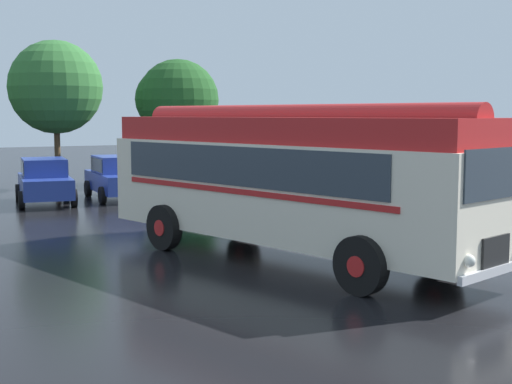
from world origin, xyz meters
TOP-DOWN VIEW (x-y plane):
  - ground_plane at (0.00, 0.00)m, footprint 120.00×120.00m
  - vintage_bus at (-0.78, 0.32)m, footprint 5.02×10.38m
  - car_near_left at (-3.44, 13.24)m, footprint 2.37×4.39m
  - car_mid_left at (-0.64, 13.47)m, footprint 2.17×4.30m
  - car_mid_right at (2.35, 13.49)m, footprint 2.03×4.23m
  - car_far_right at (5.33, 13.61)m, footprint 2.08×4.26m
  - tree_centre at (-1.88, 18.37)m, footprint 4.05×4.05m
  - tree_right_of_centre at (3.67, 18.20)m, footprint 3.89×3.83m
  - traffic_cone at (4.10, -0.83)m, footprint 0.36×0.36m

SIDE VIEW (x-z plane):
  - ground_plane at x=0.00m, z-range 0.00..0.00m
  - traffic_cone at x=4.10m, z-range 0.00..0.55m
  - car_near_left at x=-3.44m, z-range 0.02..1.68m
  - car_mid_left at x=-0.64m, z-range 0.02..1.68m
  - car_mid_right at x=2.35m, z-range 0.02..1.68m
  - car_far_right at x=5.33m, z-range 0.02..1.68m
  - vintage_bus at x=-0.78m, z-range 0.15..3.64m
  - tree_right_of_centre at x=3.67m, z-range 1.01..6.85m
  - tree_centre at x=-1.88m, z-range 1.18..7.64m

